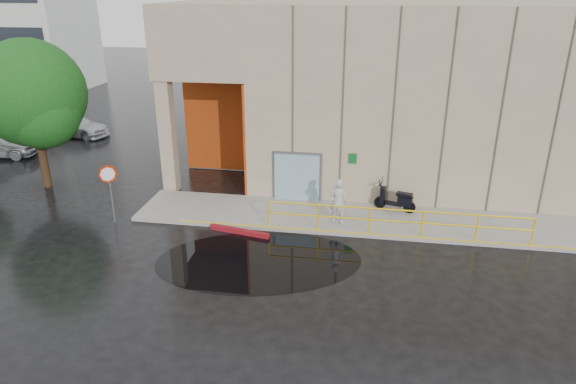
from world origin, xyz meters
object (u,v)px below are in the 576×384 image
person (338,201)px  red_curb (240,231)px  stop_sign (109,181)px  car_b (1,133)px  car_c (75,126)px  tree_near (34,98)px  scooter (396,193)px

person → red_curb: person is taller
stop_sign → red_curb: 5.39m
red_curb → car_b: size_ratio=0.53×
person → red_curb: size_ratio=0.76×
car_b → car_c: 4.00m
stop_sign → red_curb: size_ratio=0.99×
stop_sign → car_c: bearing=114.2°
stop_sign → tree_near: (-4.70, 3.03, 2.41)m
car_c → tree_near: bearing=-149.9°
tree_near → stop_sign: bearing=-32.8°
car_b → tree_near: bearing=-141.7°
car_b → car_c: bearing=-59.8°
stop_sign → tree_near: size_ratio=0.36×
stop_sign → car_c: size_ratio=0.56×
scooter → red_curb: (-5.82, -2.77, -0.81)m
red_curb → car_b: 18.57m
scooter → red_curb: 6.49m
tree_near → car_c: bearing=113.0°
person → scooter: (2.23, 1.57, -0.15)m
person → scooter: person is taller
red_curb → car_b: (-16.33, 8.82, 0.65)m
person → car_c: bearing=-27.2°
red_curb → car_b: bearing=151.6°
scooter → red_curb: size_ratio=0.72×
scooter → tree_near: 15.99m
scooter → car_b: size_ratio=0.38×
scooter → tree_near: bearing=-165.8°
person → car_c: 19.78m
scooter → car_c: 21.02m
stop_sign → tree_near: tree_near is taller
person → tree_near: size_ratio=0.27×
car_b → car_c: (3.01, 2.63, -0.12)m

